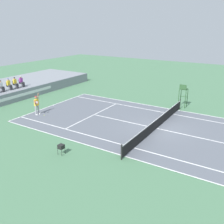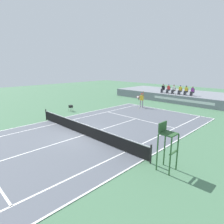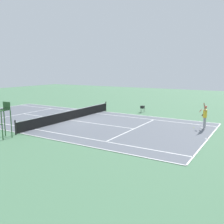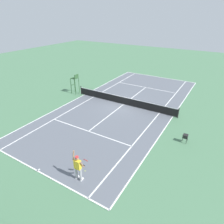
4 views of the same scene
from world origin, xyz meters
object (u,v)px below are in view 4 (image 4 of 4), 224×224
(tennis_ball, at_px, (85,171))
(umpire_chair, at_px, (75,81))
(tennis_player, at_px, (78,167))
(ball_hopper, at_px, (185,136))

(tennis_ball, bearing_deg, umpire_chair, -47.45)
(tennis_player, relative_size, umpire_chair, 0.85)
(ball_hopper, bearing_deg, umpire_chair, -14.72)
(tennis_player, xyz_separation_m, tennis_ball, (0.14, -0.74, -0.96))
(tennis_player, height_order, umpire_chair, umpire_chair)
(tennis_ball, relative_size, umpire_chair, 0.03)
(tennis_ball, bearing_deg, ball_hopper, -125.89)
(umpire_chair, height_order, ball_hopper, umpire_chair)
(tennis_player, height_order, ball_hopper, tennis_player)
(tennis_player, relative_size, ball_hopper, 2.98)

